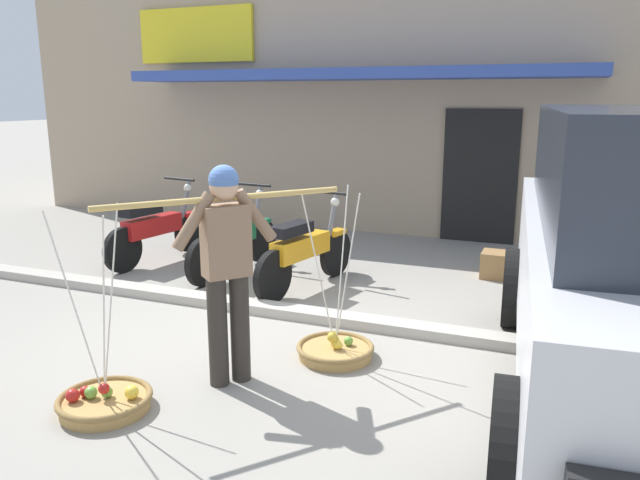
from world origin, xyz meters
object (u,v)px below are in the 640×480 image
fruit_vendor (227,261)px  fruit_basket_right_side (104,400)px  motorcycle_second_in_row (232,239)px  motorcycle_third_in_row (305,251)px  wooden_crate (500,265)px  motorcycle_nearest_shop (156,229)px  fruit_basket_left_side (335,349)px

fruit_vendor → fruit_basket_right_side: size_ratio=1.17×
fruit_vendor → fruit_basket_right_side: (-0.60, -0.73, -0.90)m
motorcycle_second_in_row → motorcycle_third_in_row: (1.08, -0.24, 0.00)m
motorcycle_second_in_row → wooden_crate: motorcycle_second_in_row is taller
fruit_vendor → wooden_crate: fruit_vendor is taller
wooden_crate → motorcycle_nearest_shop: bearing=-167.4°
fruit_vendor → fruit_basket_right_side: bearing=-129.3°
fruit_vendor → wooden_crate: 4.14m
motorcycle_nearest_shop → wooden_crate: bearing=12.6°
motorcycle_third_in_row → motorcycle_nearest_shop: bearing=171.4°
fruit_vendor → fruit_basket_left_side: (0.60, 0.73, -0.90)m
fruit_vendor → motorcycle_third_in_row: (-0.41, 2.40, -0.53)m
fruit_basket_right_side → motorcycle_nearest_shop: bearing=121.3°
fruit_basket_left_side → motorcycle_nearest_shop: fruit_basket_left_side is taller
motorcycle_nearest_shop → wooden_crate: (4.35, 0.97, -0.29)m
motorcycle_nearest_shop → motorcycle_third_in_row: (2.30, -0.35, 0.00)m
fruit_vendor → wooden_crate: (1.63, 3.72, -0.82)m
fruit_basket_right_side → motorcycle_second_in_row: size_ratio=0.80×
fruit_basket_left_side → fruit_basket_right_side: same height
fruit_vendor → wooden_crate: size_ratio=3.85×
fruit_vendor → motorcycle_third_in_row: bearing=99.7°
motorcycle_nearest_shop → motorcycle_second_in_row: same height
motorcycle_third_in_row → fruit_vendor: bearing=-80.3°
motorcycle_second_in_row → fruit_basket_right_side: bearing=-75.2°
fruit_vendor → fruit_basket_left_side: fruit_vendor is taller
fruit_vendor → fruit_basket_left_side: 1.31m
fruit_vendor → motorcycle_third_in_row: size_ratio=0.94×
fruit_vendor → motorcycle_second_in_row: 3.07m
fruit_basket_right_side → motorcycle_third_in_row: size_ratio=0.81×
fruit_vendor → motorcycle_nearest_shop: fruit_vendor is taller
motorcycle_third_in_row → motorcycle_second_in_row: bearing=167.7°
motorcycle_nearest_shop → wooden_crate: 4.46m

